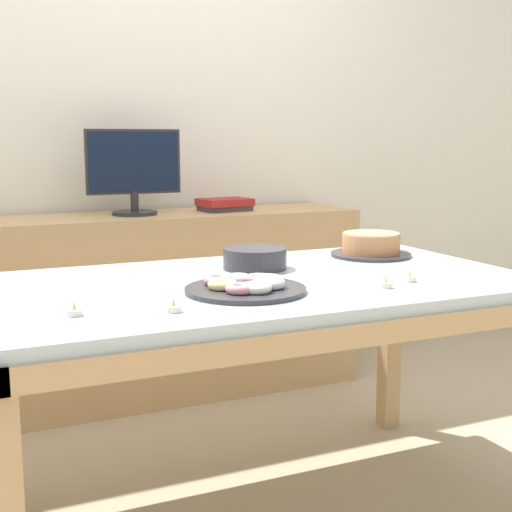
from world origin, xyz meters
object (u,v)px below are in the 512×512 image
tealight_near_cakes (173,308)px  tealight_right_edge (386,284)px  computer_monitor (134,172)px  book_stack (225,205)px  tealight_centre (74,312)px  plate_stack (255,258)px  cake_chocolate_round (371,246)px  pastry_platter (246,286)px  tealight_left_edge (409,278)px

tealight_near_cakes → tealight_right_edge: size_ratio=1.00×
computer_monitor → book_stack: 0.46m
tealight_centre → plate_stack: bearing=31.1°
computer_monitor → cake_chocolate_round: size_ratio=1.45×
pastry_platter → plate_stack: bearing=61.9°
pastry_platter → tealight_near_cakes: pastry_platter is taller
plate_stack → tealight_near_cakes: bearing=-132.9°
pastry_platter → tealight_centre: bearing=-171.0°
tealight_left_edge → book_stack: bearing=91.8°
tealight_near_cakes → computer_monitor: bearing=78.8°
pastry_platter → tealight_left_edge: pastry_platter is taller
computer_monitor → tealight_right_edge: size_ratio=10.60×
book_stack → tealight_centre: (-0.95, -1.40, -0.11)m
book_stack → plate_stack: 1.04m
tealight_centre → book_stack: bearing=55.7°
book_stack → cake_chocolate_round: (0.20, -0.94, -0.08)m
book_stack → computer_monitor: bearing=-179.8°
plate_stack → tealight_right_edge: size_ratio=5.25×
book_stack → tealight_left_edge: (0.04, -1.39, -0.11)m
tealight_right_edge → tealight_left_edge: bearing=21.7°
cake_chocolate_round → tealight_near_cakes: (-0.92, -0.52, -0.03)m
tealight_left_edge → tealight_centre: same height
cake_chocolate_round → plate_stack: bearing=-172.9°
tealight_right_edge → tealight_centre: 0.88m
tealight_right_edge → computer_monitor: bearing=104.1°
pastry_platter → tealight_centre: 0.49m
computer_monitor → plate_stack: size_ratio=2.02×
plate_stack → tealight_left_edge: (0.34, -0.39, -0.02)m
book_stack → tealight_right_edge: book_stack is taller
computer_monitor → tealight_left_edge: (0.48, -1.38, -0.27)m
tealight_right_edge → tealight_near_cakes: bearing=-177.6°
tealight_near_cakes → tealight_right_edge: 0.65m
cake_chocolate_round → tealight_right_edge: 0.57m
tealight_near_cakes → tealight_centre: size_ratio=1.00×
tealight_near_cakes → cake_chocolate_round: bearing=29.5°
pastry_platter → tealight_near_cakes: (-0.26, -0.14, -0.01)m
tealight_near_cakes → tealight_right_edge: (0.65, 0.03, 0.00)m
tealight_near_cakes → tealight_right_edge: bearing=2.4°
pastry_platter → plate_stack: 0.36m
pastry_platter → computer_monitor: bearing=88.7°
cake_chocolate_round → tealight_right_edge: (-0.27, -0.49, -0.03)m
plate_stack → tealight_centre: plate_stack is taller
computer_monitor → tealight_right_edge: 1.50m
cake_chocolate_round → plate_stack: (-0.49, -0.06, -0.00)m
pastry_platter → tealight_right_edge: size_ratio=8.54×
tealight_left_edge → tealight_right_edge: same height
tealight_left_edge → tealight_right_edge: 0.13m
cake_chocolate_round → pastry_platter: cake_chocolate_round is taller
book_stack → pastry_platter: 1.40m
tealight_centre → tealight_left_edge: bearing=0.6°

